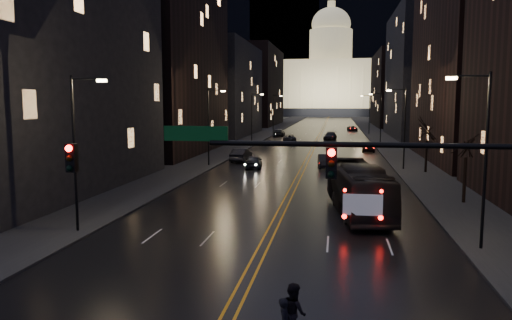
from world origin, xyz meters
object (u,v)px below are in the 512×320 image
at_px(bus, 358,189).
at_px(oncoming_car_a, 254,162).
at_px(pedestrian_b, 294,312).
at_px(oncoming_car_b, 241,155).
at_px(traffic_signal, 408,180).
at_px(receding_car_a, 326,161).

bearing_deg(bus, oncoming_car_a, 109.44).
distance_m(oncoming_car_a, pedestrian_b, 40.82).
distance_m(bus, oncoming_car_b, 30.22).
distance_m(traffic_signal, oncoming_car_a, 40.88).
distance_m(oncoming_car_b, receding_car_a, 11.33).
distance_m(bus, receding_car_a, 23.27).
distance_m(oncoming_car_a, receding_car_a, 8.28).
xyz_separation_m(bus, oncoming_car_b, (-13.26, 27.14, -0.84)).
bearing_deg(bus, pedestrian_b, -105.77).
bearing_deg(receding_car_a, bus, -88.91).
relative_size(traffic_signal, bus, 1.44).
bearing_deg(traffic_signal, oncoming_car_a, 106.34).
height_order(traffic_signal, receding_car_a, traffic_signal).
relative_size(oncoming_car_a, pedestrian_b, 2.33).
relative_size(bus, oncoming_car_b, 2.38).
bearing_deg(oncoming_car_a, bus, 110.90).
height_order(bus, oncoming_car_b, bus).
xyz_separation_m(traffic_signal, bus, (-0.73, 17.92, -3.43)).
xyz_separation_m(oncoming_car_a, receding_car_a, (8.03, 2.01, 0.00)).
bearing_deg(traffic_signal, oncoming_car_b, 107.26).
xyz_separation_m(bus, oncoming_car_a, (-10.70, 21.09, -0.91)).
bearing_deg(oncoming_car_a, traffic_signal, 100.33).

